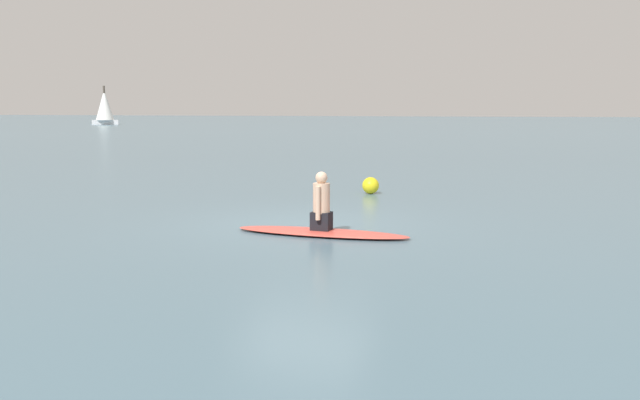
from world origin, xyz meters
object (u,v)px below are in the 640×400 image
object	(u,v)px
surfboard	(321,232)
person_paddler	(321,204)
buoy_marker	(371,185)
sailboat_near_left	(105,106)

from	to	relation	value
surfboard	person_paddler	size ratio (longest dim) A/B	3.10
surfboard	buoy_marker	distance (m)	6.08
buoy_marker	sailboat_near_left	bearing A→B (deg)	-48.11
surfboard	person_paddler	xyz separation A→B (m)	(0.00, 0.00, 0.50)
surfboard	person_paddler	distance (m)	0.50
person_paddler	buoy_marker	xyz separation A→B (m)	(0.92, -6.01, -0.33)
surfboard	buoy_marker	world-z (taller)	buoy_marker
sailboat_near_left	person_paddler	bearing A→B (deg)	-87.02
surfboard	buoy_marker	xyz separation A→B (m)	(0.92, -6.01, 0.17)
person_paddler	sailboat_near_left	size ratio (longest dim) A/B	0.19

